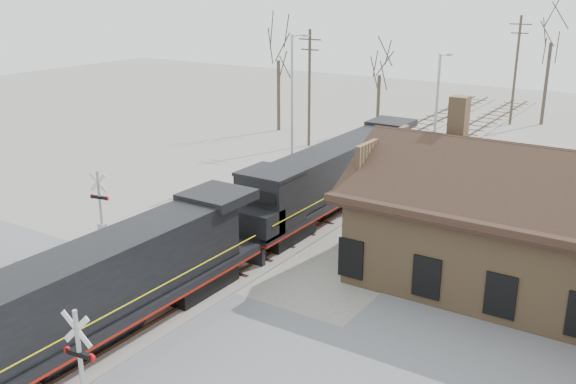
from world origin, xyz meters
name	(u,v)px	position (x,y,z in m)	size (l,w,h in m)	color
ground	(130,328)	(0.00, 0.00, 0.00)	(140.00, 140.00, 0.00)	#A09B91
road	(130,327)	(0.00, 0.00, 0.01)	(60.00, 9.00, 0.03)	slate
track_main	(322,215)	(0.00, 15.00, 0.07)	(3.40, 90.00, 0.24)	#A09B91
track_siding	(259,202)	(-4.50, 15.00, 0.07)	(3.40, 90.00, 0.24)	#A09B91
depot	(529,236)	(11.99, 12.00, 2.41)	(15.20, 9.31, 7.90)	olive
locomotive_lead	(69,306)	(0.00, -2.64, 2.13)	(2.72, 18.25, 4.05)	black
locomotive_trailing	(330,177)	(0.00, 15.88, 2.12)	(2.72, 18.25, 3.83)	black
crossbuck_near	(82,376)	(3.43, -4.97, 1.89)	(1.15, 0.30, 4.03)	#A5A8AD
crossbuck_far	(101,210)	(-7.34, 5.25, 1.86)	(1.12, 0.31, 3.94)	#A5A8AD
streetlight_a	(293,100)	(-5.68, 20.74, 5.38)	(0.25, 2.04, 9.68)	#A5A8AD
streetlight_b	(437,118)	(3.78, 22.36, 4.94)	(0.25, 2.04, 8.82)	#A5A8AD
utility_pole_a	(309,86)	(-9.53, 29.24, 4.93)	(2.00, 0.24, 9.41)	#382D23
utility_pole_b	(516,69)	(2.25, 46.90, 5.27)	(2.00, 0.24, 10.09)	#382D23
tree_a	(278,49)	(-14.89, 32.75, 7.35)	(4.21, 4.21, 10.32)	#382D23
tree_b	(380,66)	(-7.01, 37.05, 5.92)	(3.40, 3.40, 8.34)	#382D23
tree_c	(553,29)	(4.77, 48.51, 8.90)	(5.10, 5.10, 12.50)	#382D23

